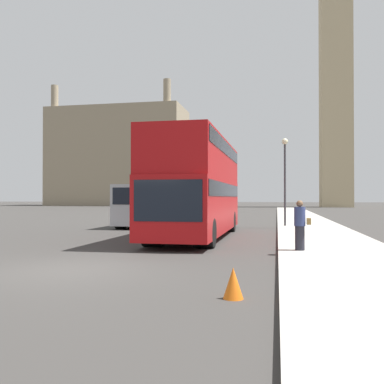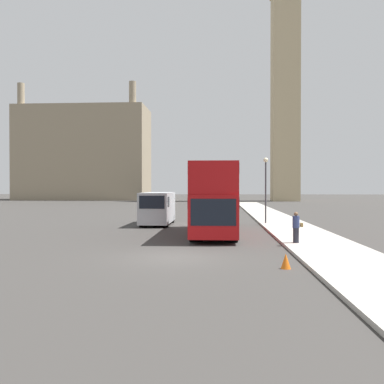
% 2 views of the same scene
% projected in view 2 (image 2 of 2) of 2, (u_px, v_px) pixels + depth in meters
% --- Properties ---
extents(ground_plane, '(300.00, 300.00, 0.00)m').
position_uv_depth(ground_plane, '(175.00, 257.00, 17.82)').
color(ground_plane, '#383533').
extents(sidewalk_strip, '(3.68, 120.00, 0.15)m').
position_uv_depth(sidewalk_strip, '(342.00, 257.00, 17.40)').
color(sidewalk_strip, '#ADA89E').
rests_on(sidewalk_strip, ground_plane).
extents(clock_tower, '(5.83, 6.00, 63.40)m').
position_uv_depth(clock_tower, '(285.00, 43.00, 87.90)').
color(clock_tower, tan).
rests_on(clock_tower, ground_plane).
extents(building_block_distant, '(28.82, 12.54, 25.43)m').
position_uv_depth(building_block_distant, '(84.00, 154.00, 97.37)').
color(building_block_distant, gray).
rests_on(building_block_distant, ground_plane).
extents(red_double_decker_bus, '(2.60, 10.46, 4.25)m').
position_uv_depth(red_double_decker_bus, '(214.00, 196.00, 26.34)').
color(red_double_decker_bus, '#A80F11').
rests_on(red_double_decker_bus, ground_plane).
extents(white_van, '(2.15, 5.92, 2.49)m').
position_uv_depth(white_van, '(158.00, 207.00, 32.95)').
color(white_van, '#B2B7BC').
rests_on(white_van, ground_plane).
extents(pedestrian, '(0.50, 0.34, 1.53)m').
position_uv_depth(pedestrian, '(296.00, 227.00, 21.25)').
color(pedestrian, '#23232D').
rests_on(pedestrian, sidewalk_strip).
extents(street_lamp, '(0.36, 0.36, 5.02)m').
position_uv_depth(street_lamp, '(266.00, 179.00, 32.77)').
color(street_lamp, '#38383D').
rests_on(street_lamp, sidewalk_strip).
extents(traffic_cone, '(0.36, 0.36, 0.55)m').
position_uv_depth(traffic_cone, '(286.00, 261.00, 15.29)').
color(traffic_cone, orange).
rests_on(traffic_cone, ground_plane).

